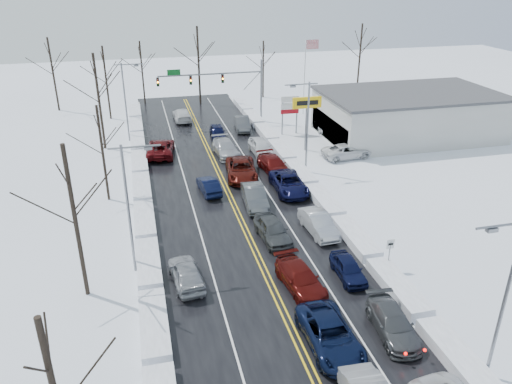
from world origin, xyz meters
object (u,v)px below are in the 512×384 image
object	(u,v)px
tires_plus_sign	(307,106)
dealership_building	(408,114)
traffic_signal_mast	(222,82)
oncoming_car_0	(209,192)
flagpole	(306,71)

from	to	relation	value
tires_plus_sign	dealership_building	distance (m)	13.82
dealership_building	traffic_signal_mast	bearing A→B (deg)	154.05
tires_plus_sign	oncoming_car_0	world-z (taller)	tires_plus_sign
tires_plus_sign	flagpole	size ratio (longest dim) A/B	0.60
tires_plus_sign	dealership_building	size ratio (longest dim) A/B	0.29
traffic_signal_mast	oncoming_car_0	bearing A→B (deg)	-103.93
traffic_signal_mast	dealership_building	size ratio (longest dim) A/B	0.65
tires_plus_sign	dealership_building	world-z (taller)	tires_plus_sign
flagpole	dealership_building	bearing A→B (deg)	-53.73
traffic_signal_mast	oncoming_car_0	xyz separation A→B (m)	(-5.13, -20.67, -5.48)
traffic_signal_mast	oncoming_car_0	distance (m)	21.99
flagpole	oncoming_car_0	xyz separation A→B (m)	(-16.85, -22.68, -5.93)
dealership_building	oncoming_car_0	world-z (taller)	dealership_building
tires_plus_sign	oncoming_car_0	bearing A→B (deg)	-144.55
traffic_signal_mast	dealership_building	distance (m)	23.01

